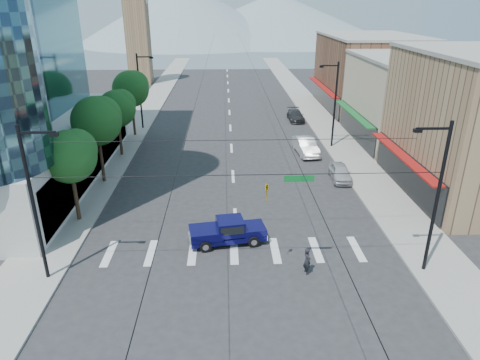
# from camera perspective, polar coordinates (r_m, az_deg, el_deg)

# --- Properties ---
(ground) EXTENTS (160.00, 160.00, 0.00)m
(ground) POSITION_cam_1_polar(r_m,az_deg,el_deg) (26.04, -0.27, -11.23)
(ground) COLOR #28282B
(ground) RESTS_ON ground
(sidewalk_left) EXTENTS (4.00, 120.00, 0.15)m
(sidewalk_left) POSITION_cam_1_polar(r_m,az_deg,el_deg) (64.28, -12.34, 9.19)
(sidewalk_left) COLOR gray
(sidewalk_left) RESTS_ON ground
(sidewalk_right) EXTENTS (4.00, 120.00, 0.15)m
(sidewalk_right) POSITION_cam_1_polar(r_m,az_deg,el_deg) (64.53, 9.43, 9.45)
(sidewalk_right) COLOR gray
(sidewalk_right) RESTS_ON ground
(shop_mid) EXTENTS (12.00, 14.00, 9.00)m
(shop_mid) POSITION_cam_1_polar(r_m,az_deg,el_deg) (51.06, 22.18, 9.72)
(shop_mid) COLOR tan
(shop_mid) RESTS_ON ground
(shop_far) EXTENTS (12.00, 18.00, 10.00)m
(shop_far) POSITION_cam_1_polar(r_m,az_deg,el_deg) (65.67, 16.76, 13.43)
(shop_far) COLOR brown
(shop_far) RESTS_ON ground
(clock_tower) EXTENTS (4.80, 4.80, 20.40)m
(clock_tower) POSITION_cam_1_polar(r_m,az_deg,el_deg) (85.17, -13.58, 19.50)
(clock_tower) COLOR #8C6B4C
(clock_tower) RESTS_ON ground
(mountain_left) EXTENTS (80.00, 80.00, 22.00)m
(mountain_left) POSITION_cam_1_polar(r_m,az_deg,el_deg) (172.23, -7.36, 21.36)
(mountain_left) COLOR gray
(mountain_left) RESTS_ON ground
(mountain_right) EXTENTS (90.00, 90.00, 18.00)m
(mountain_right) POSITION_cam_1_polar(r_m,az_deg,el_deg) (182.85, 4.73, 20.90)
(mountain_right) COLOR gray
(mountain_right) RESTS_ON ground
(tree_near) EXTENTS (3.65, 3.64, 6.71)m
(tree_near) POSITION_cam_1_polar(r_m,az_deg,el_deg) (31.09, -21.55, 3.19)
(tree_near) COLOR black
(tree_near) RESTS_ON ground
(tree_midnear) EXTENTS (4.09, 4.09, 7.52)m
(tree_midnear) POSITION_cam_1_polar(r_m,az_deg,el_deg) (37.31, -18.38, 7.68)
(tree_midnear) COLOR black
(tree_midnear) RESTS_ON ground
(tree_midfar) EXTENTS (3.65, 3.64, 6.71)m
(tree_midfar) POSITION_cam_1_polar(r_m,az_deg,el_deg) (44.02, -15.91, 9.32)
(tree_midfar) COLOR black
(tree_midfar) RESTS_ON ground
(tree_far) EXTENTS (4.09, 4.09, 7.52)m
(tree_far) POSITION_cam_1_polar(r_m,az_deg,el_deg) (50.59, -14.22, 11.85)
(tree_far) COLOR black
(tree_far) RESTS_ON ground
(signal_rig) EXTENTS (21.80, 0.20, 9.00)m
(signal_rig) POSITION_cam_1_polar(r_m,az_deg,el_deg) (22.87, 0.27, -2.94)
(signal_rig) COLOR black
(signal_rig) RESTS_ON ground
(lamp_pole_nw) EXTENTS (2.00, 0.25, 9.00)m
(lamp_pole_nw) POSITION_cam_1_polar(r_m,az_deg,el_deg) (53.43, -13.11, 11.78)
(lamp_pole_nw) COLOR black
(lamp_pole_nw) RESTS_ON ground
(lamp_pole_ne) EXTENTS (2.00, 0.25, 9.00)m
(lamp_pole_ne) POSITION_cam_1_polar(r_m,az_deg,el_deg) (46.05, 12.41, 10.16)
(lamp_pole_ne) COLOR black
(lamp_pole_ne) RESTS_ON ground
(pickup_truck) EXTENTS (5.18, 2.53, 1.68)m
(pickup_truck) POSITION_cam_1_polar(r_m,az_deg,el_deg) (27.77, -1.72, -6.78)
(pickup_truck) COLOR #09083D
(pickup_truck) RESTS_ON ground
(pedestrian) EXTENTS (0.54, 0.68, 1.65)m
(pedestrian) POSITION_cam_1_polar(r_m,az_deg,el_deg) (25.20, 8.93, -10.60)
(pedestrian) COLOR black
(pedestrian) RESTS_ON ground
(parked_car_near) EXTENTS (1.81, 4.09, 1.37)m
(parked_car_near) POSITION_cam_1_polar(r_m,az_deg,el_deg) (38.55, 13.21, 1.01)
(parked_car_near) COLOR silver
(parked_car_near) RESTS_ON ground
(parked_car_mid) EXTENTS (2.20, 5.16, 1.65)m
(parked_car_mid) POSITION_cam_1_polar(r_m,az_deg,el_deg) (44.51, 8.75, 4.49)
(parked_car_mid) COLOR silver
(parked_car_mid) RESTS_ON ground
(parked_car_far) EXTENTS (1.90, 4.64, 1.34)m
(parked_car_far) POSITION_cam_1_polar(r_m,az_deg,el_deg) (57.38, 7.42, 8.53)
(parked_car_far) COLOR #2E2E30
(parked_car_far) RESTS_ON ground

